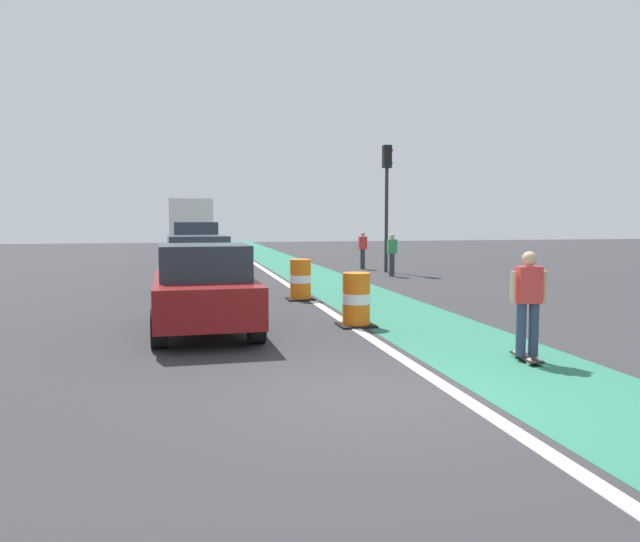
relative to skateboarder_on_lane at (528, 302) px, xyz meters
The scene contains 13 objects.
ground_plane 3.17m from the skateboarder_on_lane, 153.25° to the right, with size 100.00×100.00×0.00m, color #2D2D30.
bike_lane_strip 10.67m from the skateboarder_on_lane, 91.70° to the left, with size 2.50×80.00×0.01m, color #286B51.
lane_divider_stripe 10.82m from the skateboarder_on_lane, 99.69° to the left, with size 0.20×80.00×0.01m, color silver.
skateboarder_on_lane is the anchor object (origin of this frame).
parked_sedan_nearest 5.87m from the skateboarder_on_lane, 144.14° to the left, with size 2.01×4.15×1.70m.
parked_sedan_second 10.50m from the skateboarder_on_lane, 116.89° to the left, with size 2.09×4.19×1.70m.
parked_suv_third 17.14m from the skateboarder_on_lane, 105.77° to the left, with size 1.96×4.62×2.04m.
traffic_barrel_front 3.97m from the skateboarder_on_lane, 115.77° to the left, with size 0.73×0.73×1.09m.
traffic_barrel_mid 8.10m from the skateboarder_on_lane, 104.87° to the left, with size 0.73×0.73×1.09m.
delivery_truck_down_block 29.12m from the skateboarder_on_lane, 99.23° to the left, with size 2.48×7.65×3.23m.
traffic_light_corner 16.00m from the skateboarder_on_lane, 79.44° to the left, with size 0.41×0.32×5.10m.
pedestrian_crossing 17.32m from the skateboarder_on_lane, 82.12° to the left, with size 0.34×0.20×1.61m.
pedestrian_waiting 13.95m from the skateboarder_on_lane, 79.60° to the left, with size 0.34×0.20×1.61m.
Camera 1 is at (-2.38, -7.10, 2.19)m, focal length 34.84 mm.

